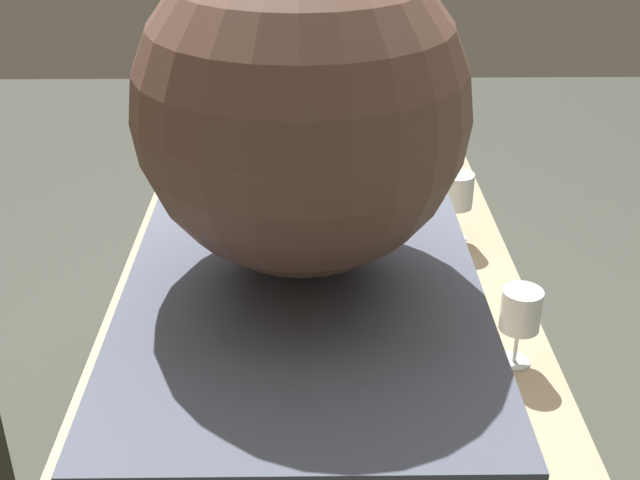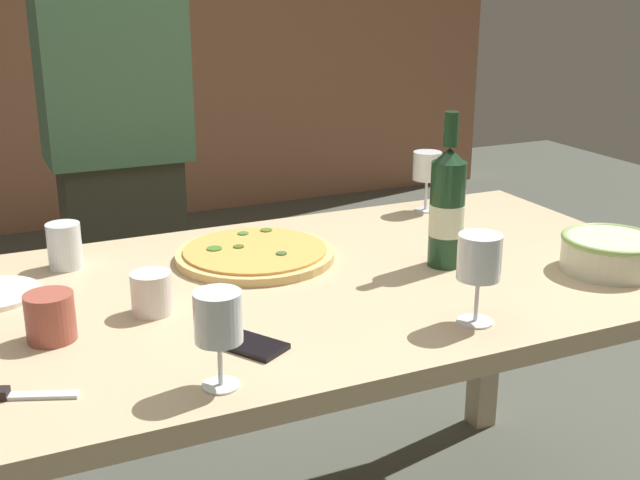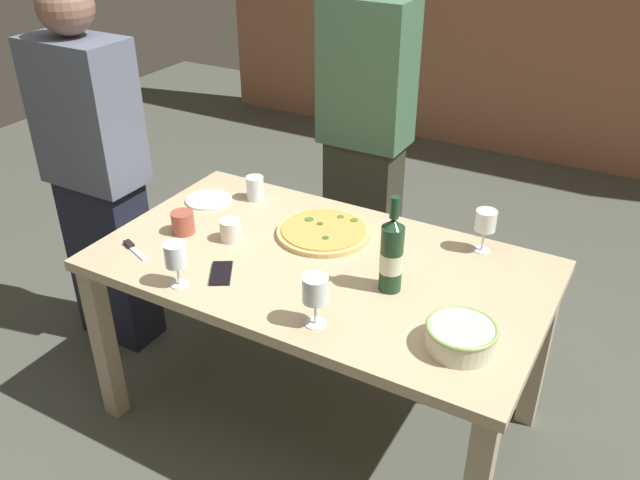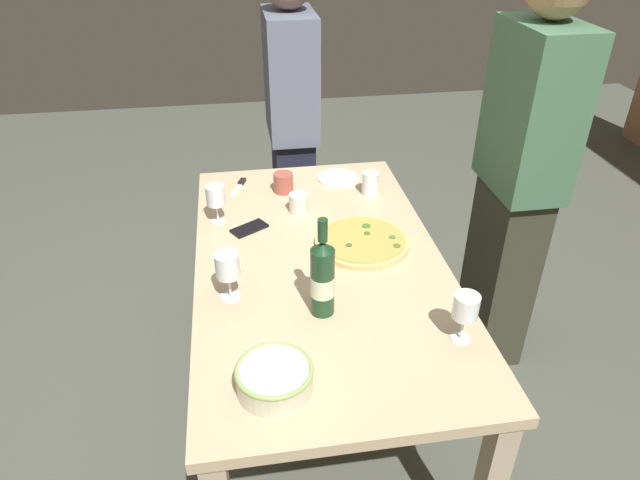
# 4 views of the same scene
# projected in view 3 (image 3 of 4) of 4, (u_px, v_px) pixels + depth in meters

# --- Properties ---
(ground_plane) EXTENTS (8.00, 8.00, 0.00)m
(ground_plane) POSITION_uv_depth(u_px,v_px,m) (320.00, 414.00, 2.75)
(ground_plane) COLOR #4D5146
(dining_table) EXTENTS (1.60, 0.90, 0.75)m
(dining_table) POSITION_uv_depth(u_px,v_px,m) (320.00, 283.00, 2.42)
(dining_table) COLOR tan
(dining_table) RESTS_ON ground
(pizza) EXTENTS (0.36, 0.36, 0.03)m
(pizza) POSITION_uv_depth(u_px,v_px,m) (324.00, 232.00, 2.54)
(pizza) COLOR #DEB66E
(pizza) RESTS_ON dining_table
(serving_bowl) EXTENTS (0.21, 0.21, 0.08)m
(serving_bowl) POSITION_uv_depth(u_px,v_px,m) (461.00, 336.00, 1.94)
(serving_bowl) COLOR beige
(serving_bowl) RESTS_ON dining_table
(wine_bottle) EXTENTS (0.08, 0.08, 0.34)m
(wine_bottle) POSITION_uv_depth(u_px,v_px,m) (392.00, 254.00, 2.16)
(wine_bottle) COLOR #1B3D22
(wine_bottle) RESTS_ON dining_table
(wine_glass_near_pizza) EXTENTS (0.08, 0.08, 0.16)m
(wine_glass_near_pizza) POSITION_uv_depth(u_px,v_px,m) (485.00, 223.00, 2.38)
(wine_glass_near_pizza) COLOR white
(wine_glass_near_pizza) RESTS_ON dining_table
(wine_glass_by_bottle) EXTENTS (0.08, 0.08, 0.16)m
(wine_glass_by_bottle) POSITION_uv_depth(u_px,v_px,m) (176.00, 256.00, 2.19)
(wine_glass_by_bottle) COLOR white
(wine_glass_by_bottle) RESTS_ON dining_table
(wine_glass_far_left) EXTENTS (0.08, 0.08, 0.17)m
(wine_glass_far_left) POSITION_uv_depth(u_px,v_px,m) (315.00, 292.00, 2.00)
(wine_glass_far_left) COLOR white
(wine_glass_far_left) RESTS_ON dining_table
(cup_amber) EXTENTS (0.07, 0.07, 0.10)m
(cup_amber) POSITION_uv_depth(u_px,v_px,m) (255.00, 188.00, 2.78)
(cup_amber) COLOR white
(cup_amber) RESTS_ON dining_table
(cup_ceramic) EXTENTS (0.08, 0.08, 0.08)m
(cup_ceramic) POSITION_uv_depth(u_px,v_px,m) (230.00, 230.00, 2.49)
(cup_ceramic) COLOR silver
(cup_ceramic) RESTS_ON dining_table
(cup_spare) EXTENTS (0.09, 0.09, 0.09)m
(cup_spare) POSITION_uv_depth(u_px,v_px,m) (183.00, 223.00, 2.53)
(cup_spare) COLOR #A74F3F
(cup_spare) RESTS_ON dining_table
(side_plate) EXTENTS (0.19, 0.19, 0.01)m
(side_plate) POSITION_uv_depth(u_px,v_px,m) (208.00, 200.00, 2.78)
(side_plate) COLOR white
(side_plate) RESTS_ON dining_table
(cell_phone) EXTENTS (0.14, 0.16, 0.01)m
(cell_phone) POSITION_uv_depth(u_px,v_px,m) (221.00, 273.00, 2.30)
(cell_phone) COLOR black
(cell_phone) RESTS_ON dining_table
(pizza_knife) EXTENTS (0.15, 0.08, 0.02)m
(pizza_knife) POSITION_uv_depth(u_px,v_px,m) (133.00, 248.00, 2.44)
(pizza_knife) COLOR silver
(pizza_knife) RESTS_ON dining_table
(person_host) EXTENTS (0.39, 0.24, 1.74)m
(person_host) POSITION_uv_depth(u_px,v_px,m) (365.00, 134.00, 3.05)
(person_host) COLOR #353527
(person_host) RESTS_ON ground
(person_guest_left) EXTENTS (0.42, 0.24, 1.63)m
(person_guest_left) POSITION_uv_depth(u_px,v_px,m) (97.00, 176.00, 2.83)
(person_guest_left) COLOR #1E2031
(person_guest_left) RESTS_ON ground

